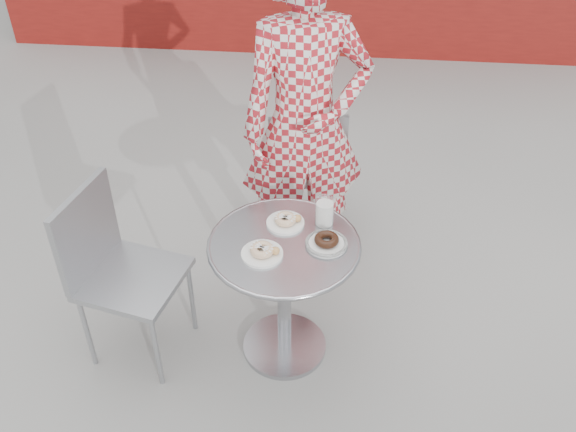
# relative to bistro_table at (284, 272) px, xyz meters

# --- Properties ---
(ground) EXTENTS (60.00, 60.00, 0.00)m
(ground) POSITION_rel_bistro_table_xyz_m (0.01, -0.03, -0.52)
(ground) COLOR #A19E99
(ground) RESTS_ON ground
(bistro_table) EXTENTS (0.69, 0.69, 0.70)m
(bistro_table) POSITION_rel_bistro_table_xyz_m (0.00, 0.00, 0.00)
(bistro_table) COLOR #B3B3B8
(bistro_table) RESTS_ON ground
(chair_far) EXTENTS (0.48, 0.49, 0.89)m
(chair_far) POSITION_rel_bistro_table_xyz_m (0.02, 0.97, -0.25)
(chair_far) COLOR #9A9DA1
(chair_far) RESTS_ON ground
(chair_left) EXTENTS (0.52, 0.52, 0.91)m
(chair_left) POSITION_rel_bistro_table_xyz_m (-0.71, -0.05, -0.25)
(chair_left) COLOR #9A9DA1
(chair_left) RESTS_ON ground
(seated_person) EXTENTS (0.75, 0.60, 1.82)m
(seated_person) POSITION_rel_bistro_table_xyz_m (0.04, 0.67, 0.38)
(seated_person) COLOR #A41921
(seated_person) RESTS_ON ground
(plate_far) EXTENTS (0.17, 0.17, 0.05)m
(plate_far) POSITION_rel_bistro_table_xyz_m (-0.01, 0.14, 0.19)
(plate_far) COLOR white
(plate_far) RESTS_ON bistro_table
(plate_near) EXTENTS (0.18, 0.18, 0.05)m
(plate_near) POSITION_rel_bistro_table_xyz_m (-0.08, -0.08, 0.19)
(plate_near) COLOR white
(plate_near) RESTS_ON bistro_table
(plate_checker) EXTENTS (0.19, 0.19, 0.05)m
(plate_checker) POSITION_rel_bistro_table_xyz_m (0.19, 0.01, 0.18)
(plate_checker) COLOR white
(plate_checker) RESTS_ON bistro_table
(milk_cup) EXTENTS (0.09, 0.09, 0.14)m
(milk_cup) POSITION_rel_bistro_table_xyz_m (0.17, 0.16, 0.23)
(milk_cup) COLOR white
(milk_cup) RESTS_ON bistro_table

